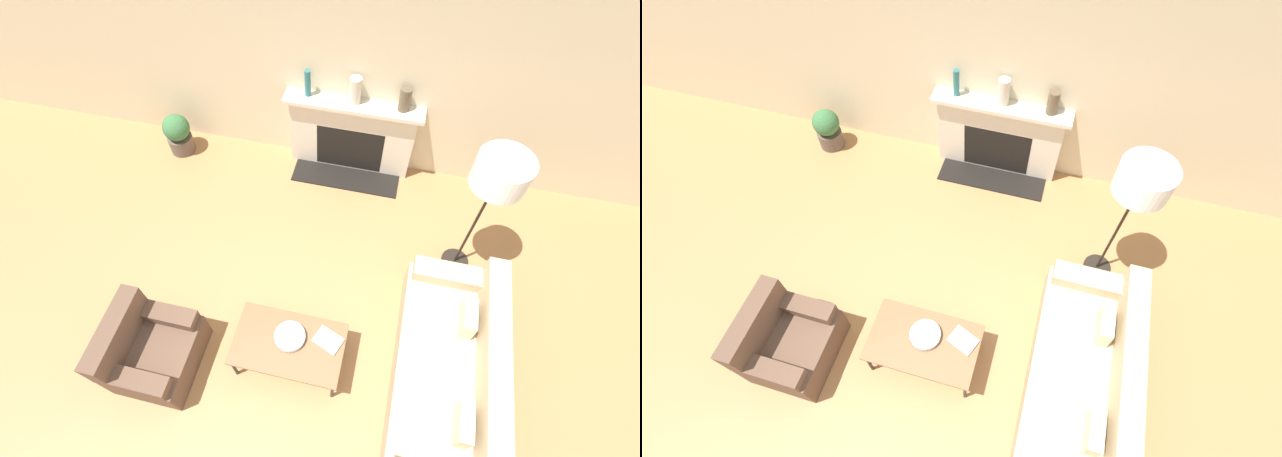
% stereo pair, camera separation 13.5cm
% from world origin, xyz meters
% --- Properties ---
extents(ground_plane, '(18.00, 18.00, 0.00)m').
position_xyz_m(ground_plane, '(0.00, 0.00, 0.00)').
color(ground_plane, '#A87547').
extents(wall_back, '(18.00, 0.06, 2.90)m').
position_xyz_m(wall_back, '(0.00, 3.17, 1.45)').
color(wall_back, beige).
rests_on(wall_back, ground_plane).
extents(fireplace, '(1.69, 0.59, 1.06)m').
position_xyz_m(fireplace, '(-0.23, 3.03, 0.52)').
color(fireplace, beige).
rests_on(fireplace, ground_plane).
extents(couch, '(0.91, 2.12, 0.82)m').
position_xyz_m(couch, '(1.23, 0.35, 0.30)').
color(couch, tan).
rests_on(couch, ground_plane).
extents(armchair_near, '(0.74, 0.83, 0.81)m').
position_xyz_m(armchair_near, '(-1.62, -0.07, 0.30)').
color(armchair_near, brown).
rests_on(armchair_near, ground_plane).
extents(coffee_table, '(1.06, 0.64, 0.44)m').
position_xyz_m(coffee_table, '(-0.31, 0.26, 0.41)').
color(coffee_table, brown).
rests_on(coffee_table, ground_plane).
extents(bowl, '(0.30, 0.30, 0.06)m').
position_xyz_m(bowl, '(-0.31, 0.32, 0.48)').
color(bowl, silver).
rests_on(bowl, coffee_table).
extents(book, '(0.31, 0.27, 0.02)m').
position_xyz_m(book, '(0.05, 0.37, 0.46)').
color(book, '#B2A893').
rests_on(book, coffee_table).
extents(floor_lamp, '(0.50, 0.50, 1.74)m').
position_xyz_m(floor_lamp, '(1.28, 1.80, 1.52)').
color(floor_lamp, black).
rests_on(floor_lamp, ground_plane).
extents(mantel_vase_left, '(0.07, 0.07, 0.34)m').
position_xyz_m(mantel_vase_left, '(-0.79, 3.04, 1.23)').
color(mantel_vase_left, '#28666B').
rests_on(mantel_vase_left, fireplace).
extents(mantel_vase_center_left, '(0.14, 0.14, 0.33)m').
position_xyz_m(mantel_vase_center_left, '(-0.23, 3.04, 1.23)').
color(mantel_vase_center_left, beige).
rests_on(mantel_vase_center_left, fireplace).
extents(mantel_vase_center_right, '(0.13, 0.13, 0.29)m').
position_xyz_m(mantel_vase_center_right, '(0.35, 3.04, 1.21)').
color(mantel_vase_center_right, brown).
rests_on(mantel_vase_center_right, fireplace).
extents(potted_plant, '(0.36, 0.36, 0.59)m').
position_xyz_m(potted_plant, '(-2.56, 2.77, 0.30)').
color(potted_plant, brown).
rests_on(potted_plant, ground_plane).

